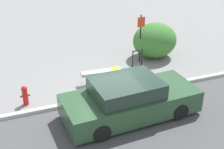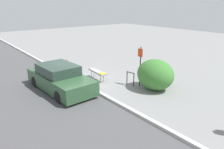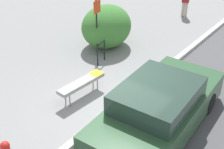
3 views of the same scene
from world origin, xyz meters
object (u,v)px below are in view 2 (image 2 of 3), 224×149
(bench, at_px, (97,72))
(parked_car_near, at_px, (60,79))
(bike_rack, at_px, (130,77))
(fire_hydrant, at_px, (66,64))
(sign_post, at_px, (140,63))

(bench, xyz_separation_m, parked_car_near, (0.14, -2.59, 0.14))
(bench, height_order, parked_car_near, parked_car_near)
(bike_rack, relative_size, parked_car_near, 0.17)
(bench, distance_m, bike_rack, 2.27)
(bike_rack, height_order, parked_car_near, parked_car_near)
(fire_hydrant, bearing_deg, sign_post, 19.19)
(sign_post, height_order, fire_hydrant, sign_post)
(bike_rack, bearing_deg, sign_post, 53.50)
(bike_rack, xyz_separation_m, sign_post, (0.32, 0.43, 0.88))
(sign_post, xyz_separation_m, fire_hydrant, (-5.54, -1.93, -0.98))
(parked_car_near, bearing_deg, bench, 90.10)
(bike_rack, bearing_deg, fire_hydrant, -164.03)
(bike_rack, bearing_deg, parked_car_near, -118.79)
(fire_hydrant, height_order, parked_car_near, parked_car_near)
(bike_rack, distance_m, parked_car_near, 4.02)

